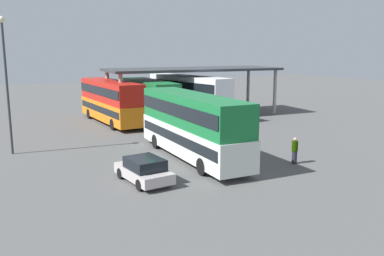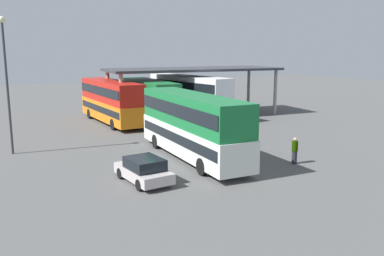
{
  "view_description": "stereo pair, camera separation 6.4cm",
  "coord_description": "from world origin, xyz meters",
  "px_view_note": "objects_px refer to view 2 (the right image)",
  "views": [
    {
      "loc": [
        -13.17,
        -18.75,
        6.99
      ],
      "look_at": [
        -0.42,
        3.83,
        2.0
      ],
      "focal_mm": 38.36,
      "sensor_mm": 36.0,
      "label": 1
    },
    {
      "loc": [
        -13.11,
        -18.79,
        6.99
      ],
      "look_at": [
        -0.42,
        3.83,
        2.0
      ],
      "focal_mm": 38.36,
      "sensor_mm": 36.0,
      "label": 2
    }
  ],
  "objects_px": {
    "parked_hatchback": "(144,170)",
    "double_decker_far_right": "(189,95)",
    "lamppost_tall": "(6,71)",
    "pedestrian_waiting": "(295,151)",
    "double_decker_mid_row": "(149,99)",
    "double_decker_main": "(192,124)",
    "double_decker_near_canopy": "(111,100)"
  },
  "relations": [
    {
      "from": "double_decker_near_canopy",
      "to": "pedestrian_waiting",
      "type": "xyz_separation_m",
      "value": [
        5.24,
        -19.48,
        -1.4
      ]
    },
    {
      "from": "double_decker_main",
      "to": "lamppost_tall",
      "type": "distance_m",
      "value": 12.68
    },
    {
      "from": "parked_hatchback",
      "to": "double_decker_near_canopy",
      "type": "height_order",
      "value": "double_decker_near_canopy"
    },
    {
      "from": "double_decker_far_right",
      "to": "pedestrian_waiting",
      "type": "bearing_deg",
      "value": 163.43
    },
    {
      "from": "double_decker_main",
      "to": "double_decker_mid_row",
      "type": "relative_size",
      "value": 1.07
    },
    {
      "from": "parked_hatchback",
      "to": "double_decker_near_canopy",
      "type": "xyz_separation_m",
      "value": [
        4.32,
        18.26,
        1.55
      ]
    },
    {
      "from": "double_decker_main",
      "to": "parked_hatchback",
      "type": "relative_size",
      "value": 2.98
    },
    {
      "from": "double_decker_near_canopy",
      "to": "double_decker_far_right",
      "type": "relative_size",
      "value": 0.97
    },
    {
      "from": "double_decker_main",
      "to": "double_decker_far_right",
      "type": "bearing_deg",
      "value": -24.99
    },
    {
      "from": "parked_hatchback",
      "to": "double_decker_far_right",
      "type": "bearing_deg",
      "value": -39.23
    },
    {
      "from": "double_decker_near_canopy",
      "to": "double_decker_far_right",
      "type": "height_order",
      "value": "double_decker_far_right"
    },
    {
      "from": "double_decker_mid_row",
      "to": "double_decker_far_right",
      "type": "height_order",
      "value": "double_decker_far_right"
    },
    {
      "from": "double_decker_main",
      "to": "lamppost_tall",
      "type": "relative_size",
      "value": 1.29
    },
    {
      "from": "double_decker_mid_row",
      "to": "lamppost_tall",
      "type": "height_order",
      "value": "lamppost_tall"
    },
    {
      "from": "parked_hatchback",
      "to": "double_decker_far_right",
      "type": "height_order",
      "value": "double_decker_far_right"
    },
    {
      "from": "double_decker_mid_row",
      "to": "double_decker_main",
      "type": "bearing_deg",
      "value": 171.15
    },
    {
      "from": "double_decker_near_canopy",
      "to": "double_decker_far_right",
      "type": "xyz_separation_m",
      "value": [
        8.12,
        -0.7,
        0.13
      ]
    },
    {
      "from": "lamppost_tall",
      "to": "double_decker_far_right",
      "type": "bearing_deg",
      "value": 22.99
    },
    {
      "from": "parked_hatchback",
      "to": "double_decker_far_right",
      "type": "xyz_separation_m",
      "value": [
        12.44,
        17.56,
        1.68
      ]
    },
    {
      "from": "lamppost_tall",
      "to": "pedestrian_waiting",
      "type": "distance_m",
      "value": 19.31
    },
    {
      "from": "double_decker_main",
      "to": "lamppost_tall",
      "type": "xyz_separation_m",
      "value": [
        -10.09,
        6.93,
        3.31
      ]
    },
    {
      "from": "double_decker_main",
      "to": "lamppost_tall",
      "type": "bearing_deg",
      "value": 58.74
    },
    {
      "from": "parked_hatchback",
      "to": "pedestrian_waiting",
      "type": "height_order",
      "value": "pedestrian_waiting"
    },
    {
      "from": "double_decker_far_right",
      "to": "lamppost_tall",
      "type": "bearing_deg",
      "value": 105.14
    },
    {
      "from": "double_decker_mid_row",
      "to": "double_decker_far_right",
      "type": "bearing_deg",
      "value": -84.32
    },
    {
      "from": "double_decker_near_canopy",
      "to": "pedestrian_waiting",
      "type": "bearing_deg",
      "value": -166.05
    },
    {
      "from": "double_decker_mid_row",
      "to": "pedestrian_waiting",
      "type": "relative_size",
      "value": 6.62
    },
    {
      "from": "double_decker_main",
      "to": "pedestrian_waiting",
      "type": "height_order",
      "value": "double_decker_main"
    },
    {
      "from": "double_decker_near_canopy",
      "to": "lamppost_tall",
      "type": "bearing_deg",
      "value": 129.23
    },
    {
      "from": "parked_hatchback",
      "to": "pedestrian_waiting",
      "type": "relative_size",
      "value": 2.37
    },
    {
      "from": "parked_hatchback",
      "to": "lamppost_tall",
      "type": "height_order",
      "value": "lamppost_tall"
    },
    {
      "from": "parked_hatchback",
      "to": "double_decker_far_right",
      "type": "distance_m",
      "value": 21.58
    }
  ]
}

